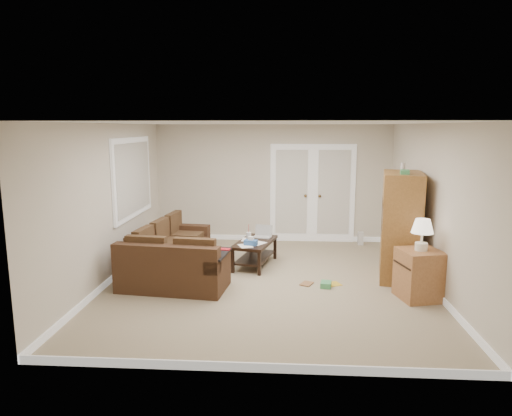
# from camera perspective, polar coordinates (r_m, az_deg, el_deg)

# --- Properties ---
(floor) EXTENTS (5.50, 5.50, 0.00)m
(floor) POSITION_cam_1_polar(r_m,az_deg,el_deg) (7.40, 1.46, -9.20)
(floor) COLOR tan
(floor) RESTS_ON ground
(ceiling) EXTENTS (5.00, 5.50, 0.02)m
(ceiling) POSITION_cam_1_polar(r_m,az_deg,el_deg) (6.98, 1.55, 10.56)
(ceiling) COLOR silver
(ceiling) RESTS_ON wall_back
(wall_left) EXTENTS (0.02, 5.50, 2.50)m
(wall_left) POSITION_cam_1_polar(r_m,az_deg,el_deg) (7.60, -17.70, 0.58)
(wall_left) COLOR beige
(wall_left) RESTS_ON floor
(wall_right) EXTENTS (0.02, 5.50, 2.50)m
(wall_right) POSITION_cam_1_polar(r_m,az_deg,el_deg) (7.42, 21.16, 0.16)
(wall_right) COLOR beige
(wall_right) RESTS_ON floor
(wall_back) EXTENTS (5.00, 0.02, 2.50)m
(wall_back) POSITION_cam_1_polar(r_m,az_deg,el_deg) (9.80, 2.11, 3.09)
(wall_back) COLOR beige
(wall_back) RESTS_ON floor
(wall_front) EXTENTS (5.00, 0.02, 2.50)m
(wall_front) POSITION_cam_1_polar(r_m,az_deg,el_deg) (4.40, 0.13, -5.62)
(wall_front) COLOR beige
(wall_front) RESTS_ON floor
(baseboards) EXTENTS (5.00, 5.50, 0.10)m
(baseboards) POSITION_cam_1_polar(r_m,az_deg,el_deg) (7.38, 1.46, -8.83)
(baseboards) COLOR white
(baseboards) RESTS_ON floor
(french_doors) EXTENTS (1.80, 0.05, 2.13)m
(french_doors) POSITION_cam_1_polar(r_m,az_deg,el_deg) (9.81, 7.07, 1.76)
(french_doors) COLOR white
(french_doors) RESTS_ON floor
(window_left) EXTENTS (0.05, 1.92, 1.42)m
(window_left) POSITION_cam_1_polar(r_m,az_deg,el_deg) (8.48, -15.14, 3.69)
(window_left) COLOR white
(window_left) RESTS_ON wall_left
(sectional_sofa) EXTENTS (1.72, 2.62, 0.76)m
(sectional_sofa) POSITION_cam_1_polar(r_m,az_deg,el_deg) (7.72, -10.41, -6.23)
(sectional_sofa) COLOR #432A19
(sectional_sofa) RESTS_ON floor
(coffee_table) EXTENTS (0.79, 1.20, 0.75)m
(coffee_table) POSITION_cam_1_polar(r_m,az_deg,el_deg) (8.17, -0.08, -5.50)
(coffee_table) COLOR black
(coffee_table) RESTS_ON floor
(tv_armoire) EXTENTS (0.79, 1.18, 1.86)m
(tv_armoire) POSITION_cam_1_polar(r_m,az_deg,el_deg) (7.75, 17.62, -2.06)
(tv_armoire) COLOR #94602D
(tv_armoire) RESTS_ON floor
(side_cabinet) EXTENTS (0.67, 0.67, 1.17)m
(side_cabinet) POSITION_cam_1_polar(r_m,az_deg,el_deg) (6.98, 19.78, -7.35)
(side_cabinet) COLOR #A3693C
(side_cabinet) RESTS_ON floor
(space_heater) EXTENTS (0.11, 0.10, 0.28)m
(space_heater) POSITION_cam_1_polar(r_m,az_deg,el_deg) (9.84, 12.95, -3.72)
(space_heater) COLOR silver
(space_heater) RESTS_ON floor
(floor_magazine) EXTENTS (0.34, 0.31, 0.01)m
(floor_magazine) POSITION_cam_1_polar(r_m,az_deg,el_deg) (7.37, 9.46, -9.37)
(floor_magazine) COLOR gold
(floor_magazine) RESTS_ON floor
(floor_greenbox) EXTENTS (0.19, 0.23, 0.08)m
(floor_greenbox) POSITION_cam_1_polar(r_m,az_deg,el_deg) (7.23, 8.73, -9.43)
(floor_greenbox) COLOR #439457
(floor_greenbox) RESTS_ON floor
(floor_book) EXTENTS (0.25, 0.27, 0.02)m
(floor_book) POSITION_cam_1_polar(r_m,az_deg,el_deg) (7.35, 5.75, -9.30)
(floor_book) COLOR brown
(floor_book) RESTS_ON floor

